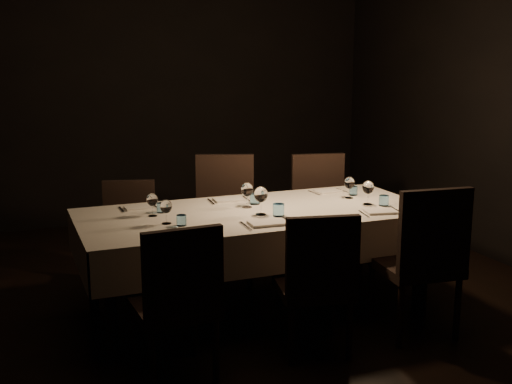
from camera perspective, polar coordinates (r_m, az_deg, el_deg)
name	(u,v)px	position (r m, az deg, el deg)	size (l,w,h in m)	color
room	(256,108)	(4.49, 0.00, 7.49)	(5.01, 6.01, 3.01)	black
dining_table	(256,221)	(4.63, 0.00, -2.58)	(2.52, 1.12, 0.76)	black
chair_near_left	(178,296)	(3.70, -6.96, -9.21)	(0.48, 0.48, 0.95)	black
place_setting_near_left	(171,218)	(4.19, -7.60, -2.28)	(0.30, 0.39, 0.16)	silver
chair_near_center	(317,278)	(4.00, 5.47, -7.60)	(0.53, 0.53, 0.93)	black
place_setting_near_center	(267,207)	(4.39, 0.99, -1.31)	(0.36, 0.42, 0.20)	silver
chair_near_right	(423,256)	(4.37, 14.59, -5.52)	(0.55, 0.55, 1.04)	black
place_setting_near_right	(376,198)	(4.79, 10.58, -0.51)	(0.34, 0.40, 0.18)	silver
chair_far_left	(129,229)	(5.27, -11.21, -3.28)	(0.51, 0.51, 0.87)	black
place_setting_far_left	(150,204)	(4.59, -9.39, -1.07)	(0.29, 0.39, 0.16)	silver
chair_far_center	(225,212)	(5.43, -2.80, -1.76)	(0.64, 0.64, 1.03)	black
place_setting_far_center	(243,195)	(4.78, -1.14, -0.28)	(0.34, 0.41, 0.19)	silver
chair_far_right	(321,206)	(5.71, 5.79, -1.28)	(0.56, 0.56, 1.00)	black
place_setting_far_right	(344,188)	(5.14, 7.80, 0.40)	(0.31, 0.39, 0.17)	silver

